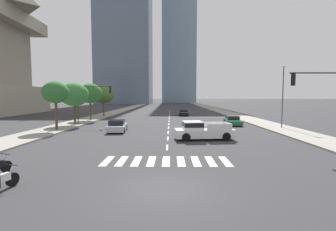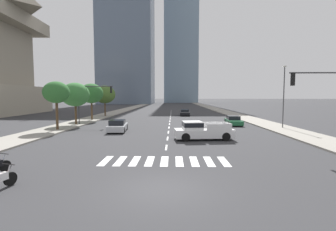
{
  "view_description": "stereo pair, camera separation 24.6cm",
  "coord_description": "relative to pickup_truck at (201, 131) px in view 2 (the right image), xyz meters",
  "views": [
    {
      "loc": [
        0.28,
        -9.93,
        3.92
      ],
      "look_at": [
        0.0,
        14.57,
        2.0
      ],
      "focal_mm": 26.01,
      "sensor_mm": 36.0,
      "label": 1
    },
    {
      "loc": [
        0.52,
        -9.92,
        3.92
      ],
      "look_at": [
        0.0,
        14.57,
        2.0
      ],
      "focal_mm": 26.01,
      "sensor_mm": 36.0,
      "label": 2
    }
  ],
  "objects": [
    {
      "name": "street_tree_second",
      "position": [
        -15.77,
        10.72,
        3.36
      ],
      "size": [
        3.76,
        3.76,
        5.63
      ],
      "color": "#4C3823",
      "rests_on": "sidewalk_west"
    },
    {
      "name": "office_tower_center_skyline",
      "position": [
        2.37,
        142.71,
        51.31
      ],
      "size": [
        21.15,
        28.54,
        111.59
      ],
      "color": "#7A93A8",
      "rests_on": "ground"
    },
    {
      "name": "lane_divider_center",
      "position": [
        -3.05,
        20.54,
        -0.81
      ],
      "size": [
        0.14,
        50.0,
        0.01
      ],
      "color": "silver",
      "rests_on": "ground"
    },
    {
      "name": "ground_plane",
      "position": [
        -3.05,
        -12.03,
        -0.81
      ],
      "size": [
        800.0,
        800.0,
        0.0
      ],
      "primitive_type": "plane",
      "color": "#333335"
    },
    {
      "name": "sidewalk_west",
      "position": [
        -16.57,
        17.97,
        -0.74
      ],
      "size": [
        4.0,
        260.0,
        0.15
      ],
      "primitive_type": "cube",
      "color": "gray",
      "rests_on": "ground"
    },
    {
      "name": "sedan_silver_1",
      "position": [
        -8.77,
        4.99,
        -0.21
      ],
      "size": [
        2.2,
        4.42,
        1.31
      ],
      "rotation": [
        0.0,
        0.0,
        1.66
      ],
      "color": "#B7BABF",
      "rests_on": "ground"
    },
    {
      "name": "traffic_signal_far",
      "position": [
        -13.56,
        10.82,
        3.17
      ],
      "size": [
        5.01,
        0.28,
        5.53
      ],
      "color": "#333335",
      "rests_on": "sidewalk_west"
    },
    {
      "name": "sidewalk_east",
      "position": [
        10.47,
        17.97,
        -0.74
      ],
      "size": [
        4.0,
        260.0,
        0.15
      ],
      "primitive_type": "cube",
      "color": "gray",
      "rests_on": "ground"
    },
    {
      "name": "sedan_black_0",
      "position": [
        -0.13,
        27.92,
        -0.23
      ],
      "size": [
        1.94,
        4.59,
        1.27
      ],
      "rotation": [
        0.0,
        0.0,
        -1.59
      ],
      "color": "black",
      "rests_on": "ground"
    },
    {
      "name": "office_tower_left_skyline",
      "position": [
        -27.36,
        110.97,
        40.13
      ],
      "size": [
        27.68,
        26.2,
        94.9
      ],
      "color": "slate",
      "rests_on": "ground"
    },
    {
      "name": "street_tree_third",
      "position": [
        -15.77,
        17.25,
        3.6
      ],
      "size": [
        3.73,
        3.73,
        5.86
      ],
      "color": "#4C3823",
      "rests_on": "sidewalk_west"
    },
    {
      "name": "crosswalk_near",
      "position": [
        -3.05,
        -7.46,
        -0.81
      ],
      "size": [
        7.65,
        2.32,
        0.01
      ],
      "color": "silver",
      "rests_on": "ground"
    },
    {
      "name": "sedan_green_2",
      "position": [
        5.8,
        11.67,
        -0.24
      ],
      "size": [
        1.99,
        4.68,
        1.25
      ],
      "rotation": [
        0.0,
        0.0,
        -1.62
      ],
      "color": "#1E6038",
      "rests_on": "ground"
    },
    {
      "name": "street_lamp_east",
      "position": [
        10.77,
        7.66,
        3.67
      ],
      "size": [
        0.5,
        0.24,
        7.47
      ],
      "color": "#3F3F42",
      "rests_on": "sidewalk_east"
    },
    {
      "name": "street_tree_fourth",
      "position": [
        -15.77,
        24.95,
        3.5
      ],
      "size": [
        4.06,
        4.06,
        5.9
      ],
      "color": "#4C3823",
      "rests_on": "sidewalk_west"
    },
    {
      "name": "pickup_truck",
      "position": [
        0.0,
        0.0,
        0.0
      ],
      "size": [
        5.45,
        2.46,
        1.67
      ],
      "rotation": [
        0.0,
        0.0,
        3.25
      ],
      "color": "silver",
      "rests_on": "ground"
    },
    {
      "name": "traffic_signal_near",
      "position": [
        8.12,
        -4.52,
        3.31
      ],
      "size": [
        4.23,
        0.28,
        5.83
      ],
      "rotation": [
        0.0,
        0.0,
        3.14
      ],
      "color": "#333335",
      "rests_on": "sidewalk_east"
    },
    {
      "name": "street_tree_nearest",
      "position": [
        -15.77,
        5.38,
        3.55
      ],
      "size": [
        2.9,
        2.9,
        5.47
      ],
      "color": "#4C3823",
      "rests_on": "sidewalk_west"
    }
  ]
}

